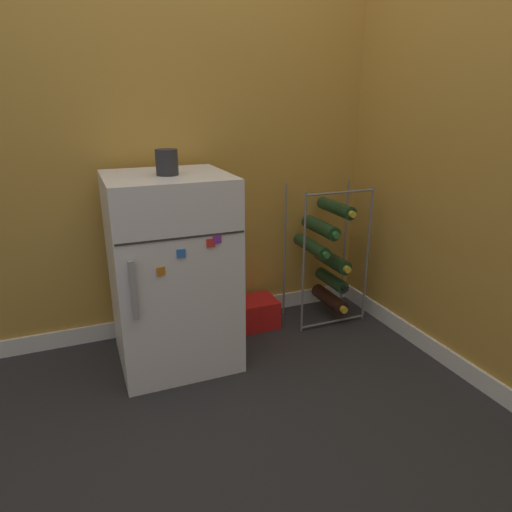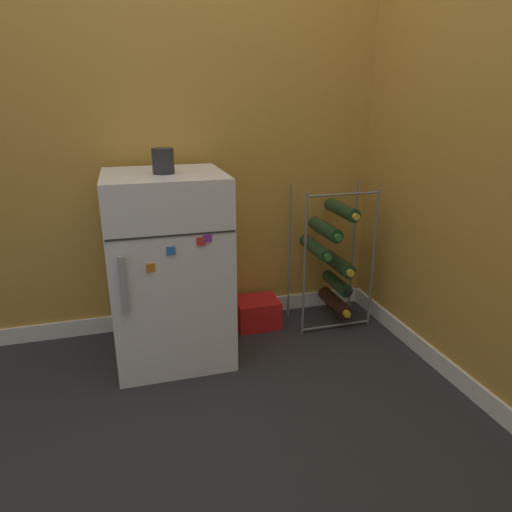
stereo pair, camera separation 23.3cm
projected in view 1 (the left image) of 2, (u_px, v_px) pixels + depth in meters
ground_plane at (244, 389)px, 2.01m from camera, size 14.00×14.00×0.00m
wall_back at (190, 93)px, 2.25m from camera, size 6.95×0.07×2.50m
mini_fridge at (172, 271)px, 2.12m from camera, size 0.54×0.54×0.90m
wine_rack at (327, 255)px, 2.56m from camera, size 0.41×0.32×0.78m
soda_box at (255, 312)px, 2.56m from camera, size 0.24×0.19×0.16m
fridge_top_cup at (167, 162)px, 1.93m from camera, size 0.09×0.09×0.11m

